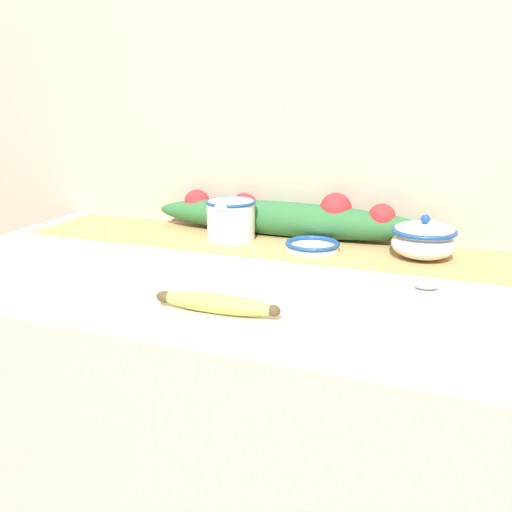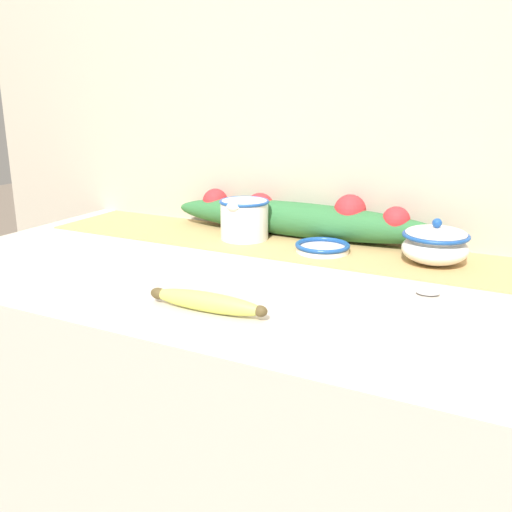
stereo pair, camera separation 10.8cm
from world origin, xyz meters
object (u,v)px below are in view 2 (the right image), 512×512
cream_pitcher (245,218)px  banana (207,302)px  sugar_bowl (435,244)px  small_dish (322,247)px  spoon (422,292)px

cream_pitcher → banana: bearing=-69.3°
cream_pitcher → sugar_bowl: size_ratio=1.02×
small_dish → banana: banana is taller
sugar_bowl → small_dish: size_ratio=1.12×
cream_pitcher → spoon: 0.51m
small_dish → banana: (-0.04, -0.42, 0.00)m
sugar_bowl → banana: (-0.28, -0.44, -0.03)m
sugar_bowl → banana: bearing=-122.7°
cream_pitcher → banana: cream_pitcher is taller
sugar_bowl → small_dish: (-0.24, -0.02, -0.03)m
small_dish → spoon: small_dish is taller
banana → spoon: bearing=39.4°
small_dish → spoon: 0.31m
sugar_bowl → spoon: sugar_bowl is taller
cream_pitcher → sugar_bowl: (0.45, -0.00, -0.01)m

